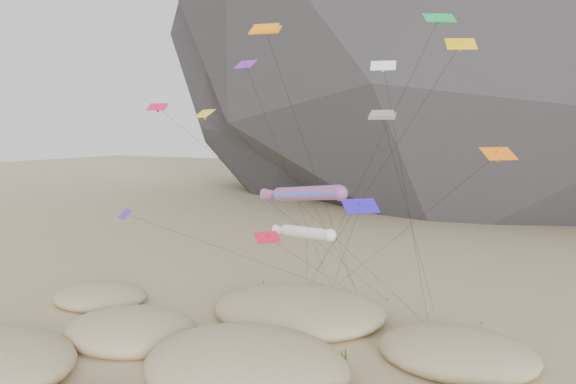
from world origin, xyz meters
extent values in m
ellipsoid|color=#2B2B30|center=(-37.00, 123.00, 44.00)|extent=(136.20, 127.83, 116.00)
ellipsoid|color=#CCB789|center=(-11.17, 5.20, 0.69)|extent=(11.85, 10.07, 3.07)
ellipsoid|color=#CCB789|center=(1.77, 2.70, 1.03)|extent=(15.11, 12.84, 4.58)
ellipsoid|color=#CCB789|center=(-0.87, 16.51, 0.74)|extent=(16.65, 14.15, 3.30)
ellipsoid|color=#CCB789|center=(14.35, 13.26, 0.64)|extent=(12.14, 10.32, 2.86)
ellipsoid|color=#CCB789|center=(-21.27, 11.58, 0.51)|extent=(10.03, 8.52, 2.26)
ellipsoid|color=black|center=(-15.89, -2.51, 0.80)|extent=(2.00, 1.71, 0.60)
ellipsoid|color=black|center=(-13.09, 4.85, 0.80)|extent=(3.00, 2.57, 0.90)
ellipsoid|color=black|center=(-8.38, 6.57, 0.70)|extent=(2.41, 2.06, 0.72)
ellipsoid|color=black|center=(4.36, 2.90, 1.10)|extent=(3.75, 3.21, 1.12)
ellipsoid|color=black|center=(6.83, 5.93, 1.00)|extent=(2.48, 2.12, 0.74)
ellipsoid|color=black|center=(0.38, 1.31, 0.90)|extent=(2.83, 2.42, 0.85)
ellipsoid|color=black|center=(-0.56, 17.29, 1.00)|extent=(3.11, 2.66, 0.93)
ellipsoid|color=black|center=(0.19, 15.20, 0.90)|extent=(2.17, 1.85, 0.65)
ellipsoid|color=black|center=(14.71, 13.03, 0.70)|extent=(2.35, 2.01, 0.71)
ellipsoid|color=black|center=(12.06, 12.58, 0.60)|extent=(2.12, 1.82, 0.64)
ellipsoid|color=black|center=(-20.56, 12.10, 0.50)|extent=(2.44, 2.09, 0.73)
ellipsoid|color=black|center=(-19.57, 10.84, 0.40)|extent=(2.20, 1.88, 0.66)
cylinder|color=#3F2D1E|center=(-3.21, 20.96, 0.15)|extent=(0.08, 0.08, 0.30)
cylinder|color=#3F2D1E|center=(-1.60, 26.33, 0.15)|extent=(0.08, 0.08, 0.30)
cylinder|color=#3F2D1E|center=(2.19, 24.86, 0.15)|extent=(0.08, 0.08, 0.30)
cylinder|color=#3F2D1E|center=(5.09, 25.20, 0.15)|extent=(0.08, 0.08, 0.30)
cylinder|color=#3F2D1E|center=(10.80, 19.29, 0.15)|extent=(0.08, 0.08, 0.30)
cylinder|color=#3F2D1E|center=(-4.16, 26.19, 0.15)|extent=(0.08, 0.08, 0.30)
cylinder|color=#3F2D1E|center=(14.82, 22.32, 0.15)|extent=(0.08, 0.08, 0.30)
cylinder|color=#3F2D1E|center=(-9.61, 25.06, 0.15)|extent=(0.08, 0.08, 0.30)
cylinder|color=#FD271A|center=(1.93, 12.47, 12.37)|extent=(6.78, 2.67, 1.89)
sphere|color=#FD271A|center=(5.15, 11.74, 12.63)|extent=(1.27, 1.27, 1.27)
cone|color=#FD271A|center=(-1.60, 13.28, 12.04)|extent=(2.91, 1.67, 1.36)
cylinder|color=black|center=(2.13, 18.69, 6.19)|extent=(0.41, 12.45, 12.39)
cylinder|color=silver|center=(3.30, 9.42, 9.68)|extent=(5.45, 3.27, 1.28)
sphere|color=silver|center=(5.81, 8.20, 9.90)|extent=(0.94, 0.94, 0.94)
cone|color=silver|center=(0.55, 10.77, 9.40)|extent=(2.40, 1.72, 0.96)
cylinder|color=black|center=(-0.27, 17.01, 4.84)|extent=(7.17, 15.19, 9.70)
cube|color=orange|center=(-2.38, 13.01, 26.07)|extent=(2.82, 1.48, 0.79)
cube|color=orange|center=(-2.38, 13.01, 26.28)|extent=(2.38, 1.18, 0.77)
cylinder|color=black|center=(-1.02, 20.60, 13.03)|extent=(2.75, 15.21, 26.08)
cube|color=orange|center=(8.38, 12.08, 18.69)|extent=(2.16, 1.20, 0.58)
cube|color=orange|center=(8.38, 12.08, 18.88)|extent=(1.83, 0.97, 0.57)
cylinder|color=black|center=(9.27, 18.07, 9.35)|extent=(1.81, 12.02, 18.70)
cube|color=red|center=(2.73, 4.18, 10.15)|extent=(1.75, 1.90, 0.67)
cube|color=red|center=(2.73, 4.18, 10.00)|extent=(0.29, 0.29, 0.59)
cylinder|color=black|center=(2.46, 14.52, 5.10)|extent=(0.56, 20.69, 10.13)
cube|color=#2A17C9|center=(8.90, 6.10, 12.52)|extent=(2.62, 2.51, 0.86)
cube|color=#2A17C9|center=(8.90, 6.10, 12.37)|extent=(0.37, 0.36, 0.82)
cylinder|color=black|center=(3.65, 16.21, 6.29)|extent=(10.53, 20.25, 12.49)
cube|color=#DE1456|center=(-9.97, 7.90, 19.57)|extent=(1.87, 1.27, 0.64)
cube|color=#DE1456|center=(-9.97, 7.90, 19.42)|extent=(0.24, 0.23, 0.59)
cylinder|color=black|center=(-2.44, 16.55, 9.81)|extent=(15.09, 17.33, 19.53)
cube|color=green|center=(12.51, 11.97, 25.61)|extent=(2.45, 2.09, 0.81)
cube|color=green|center=(12.51, 11.97, 25.46)|extent=(0.34, 0.33, 0.75)
cylinder|color=black|center=(4.18, 19.08, 12.83)|extent=(16.70, 14.25, 25.57)
cube|color=#491CA4|center=(-13.35, 7.19, 10.29)|extent=(2.15, 1.86, 0.79)
cube|color=#491CA4|center=(-13.35, 7.19, 10.14)|extent=(0.33, 0.34, 0.65)
cylinder|color=black|center=(-5.58, 16.03, 5.17)|extent=(15.56, 17.69, 10.26)
cube|color=yellow|center=(-6.89, 10.31, 19.01)|extent=(2.26, 1.77, 0.74)
cube|color=yellow|center=(-6.89, 10.31, 18.86)|extent=(0.30, 0.29, 0.69)
cylinder|color=black|center=(1.96, 14.80, 9.53)|extent=(17.72, 9.00, 18.98)
cube|color=orange|center=(17.07, 10.36, 16.07)|extent=(2.48, 2.46, 0.83)
cube|color=orange|center=(17.07, 10.36, 15.92)|extent=(0.36, 0.36, 0.79)
cylinder|color=black|center=(7.73, 18.35, 8.06)|extent=(18.69, 15.99, 16.04)
cube|color=white|center=(7.77, 14.01, 22.69)|extent=(2.15, 1.43, 0.84)
cube|color=white|center=(7.77, 14.01, 22.54)|extent=(0.30, 0.33, 0.66)
cylinder|color=black|center=(9.29, 16.65, 11.37)|extent=(3.06, 5.31, 22.65)
cube|color=purple|center=(-5.32, 14.58, 23.52)|extent=(2.16, 1.37, 0.80)
cube|color=purple|center=(-5.32, 14.58, 23.37)|extent=(0.28, 0.29, 0.68)
cylinder|color=black|center=(-3.46, 20.45, 11.79)|extent=(3.74, 11.78, 23.48)
cube|color=yellow|center=(14.05, 12.10, 23.69)|extent=(2.33, 1.81, 0.93)
cube|color=yellow|center=(14.05, 12.10, 23.54)|extent=(0.37, 0.40, 0.70)
cylinder|color=black|center=(5.42, 16.53, 11.87)|extent=(17.28, 8.90, 23.66)
camera|label=1|loc=(21.75, -29.56, 17.75)|focal=35.00mm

